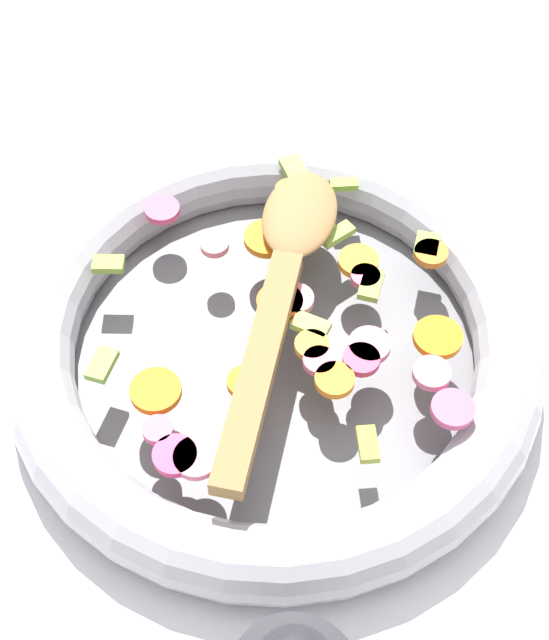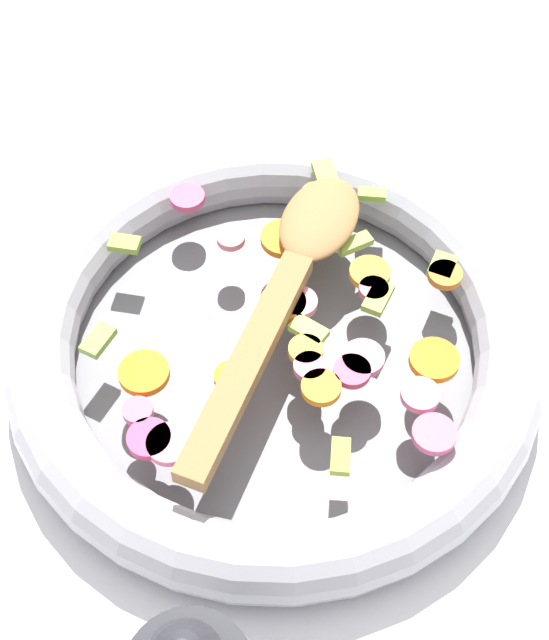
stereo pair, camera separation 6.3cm
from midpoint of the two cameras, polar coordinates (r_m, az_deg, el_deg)
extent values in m
plane|color=silver|center=(0.68, -2.69, -2.69)|extent=(4.00, 4.00, 0.00)
cylinder|color=slate|center=(0.67, -2.70, -2.41)|extent=(0.34, 0.34, 0.01)
torus|color=#9E9EA5|center=(0.65, -2.77, -1.48)|extent=(0.39, 0.39, 0.05)
cylinder|color=orange|center=(0.64, -2.49, 0.94)|extent=(0.05, 0.05, 0.01)
cylinder|color=orange|center=(0.60, -4.93, -4.22)|extent=(0.03, 0.03, 0.01)
cylinder|color=orange|center=(0.63, 7.59, -1.30)|extent=(0.05, 0.05, 0.01)
cylinder|color=orange|center=(0.61, -10.60, -4.69)|extent=(0.04, 0.04, 0.01)
cylinder|color=orange|center=(0.62, -0.71, -2.03)|extent=(0.03, 0.03, 0.01)
cylinder|color=orange|center=(0.67, 7.34, 4.06)|extent=(0.03, 0.03, 0.01)
cylinder|color=orange|center=(0.68, -3.13, 5.07)|extent=(0.04, 0.04, 0.01)
cylinder|color=orange|center=(0.66, 2.68, 3.59)|extent=(0.04, 0.04, 0.01)
cylinder|color=orange|center=(0.60, 0.87, -4.07)|extent=(0.03, 0.03, 0.01)
cylinder|color=orange|center=(0.71, -1.57, 8.10)|extent=(0.03, 0.03, 0.01)
cube|color=#A0CF4F|center=(0.63, -0.54, -0.55)|extent=(0.03, 0.02, 0.01)
cube|color=#91BB47|center=(0.68, 1.35, 5.33)|extent=(0.02, 0.03, 0.01)
cube|color=#81B444|center=(0.63, -13.86, -2.99)|extent=(0.02, 0.03, 0.01)
cube|color=#9ACE43|center=(0.68, 7.10, 4.58)|extent=(0.03, 0.03, 0.01)
cube|color=#99CB46|center=(0.71, -0.40, 7.70)|extent=(0.03, 0.02, 0.01)
cube|color=#8AAF3D|center=(0.68, -13.24, 3.33)|extent=(0.03, 0.03, 0.01)
cube|color=#96B344|center=(0.65, 3.46, 2.11)|extent=(0.03, 0.03, 0.01)
cube|color=#8BB247|center=(0.73, -1.22, 9.42)|extent=(0.03, 0.03, 0.01)
cube|color=#95CD3F|center=(0.72, 1.93, 8.52)|extent=(0.02, 0.02, 0.01)
cube|color=#97AD36|center=(0.58, 2.85, -8.18)|extent=(0.03, 0.03, 0.01)
cylinder|color=pink|center=(0.61, -0.07, -2.86)|extent=(0.03, 0.03, 0.01)
cylinder|color=pink|center=(0.61, 7.13, -3.61)|extent=(0.03, 0.03, 0.01)
cylinder|color=#DD4571|center=(0.71, -9.77, 6.80)|extent=(0.03, 0.03, 0.01)
cylinder|color=#D65486|center=(0.60, 8.37, -5.88)|extent=(0.03, 0.03, 0.01)
cylinder|color=pink|center=(0.68, -6.54, 4.61)|extent=(0.03, 0.03, 0.01)
cylinder|color=pink|center=(0.64, -1.59, 1.21)|extent=(0.03, 0.03, 0.01)
cylinder|color=#D03567|center=(0.58, -9.55, -8.79)|extent=(0.04, 0.04, 0.01)
cylinder|color=#CD3D5C|center=(0.61, 2.65, -2.76)|extent=(0.03, 0.03, 0.01)
cylinder|color=pink|center=(0.58, -8.20, -8.96)|extent=(0.04, 0.04, 0.01)
cylinder|color=#D25084|center=(0.59, -10.56, -7.15)|extent=(0.03, 0.03, 0.01)
cylinder|color=#D95779|center=(0.65, 3.09, 2.59)|extent=(0.03, 0.03, 0.01)
cylinder|color=#DE6B88|center=(0.62, 3.19, -1.83)|extent=(0.04, 0.04, 0.01)
cube|color=olive|center=(0.60, -4.00, -3.09)|extent=(0.12, 0.18, 0.01)
ellipsoid|color=olive|center=(0.68, -1.03, 6.64)|extent=(0.09, 0.11, 0.01)
camera|label=1|loc=(0.03, -92.87, -3.90)|focal=50.00mm
camera|label=2|loc=(0.03, 87.13, 3.90)|focal=50.00mm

